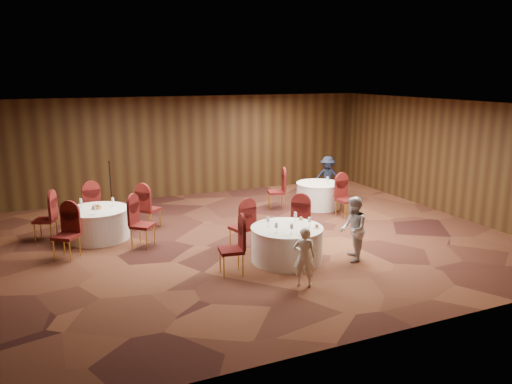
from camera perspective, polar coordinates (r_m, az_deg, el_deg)
name	(u,v)px	position (r m, az deg, el deg)	size (l,w,h in m)	color
ground	(252,239)	(12.10, -0.49, -5.36)	(12.00, 12.00, 0.00)	black
room_shell	(252,159)	(11.62, -0.51, 3.85)	(12.00, 12.00, 12.00)	silver
table_main	(287,244)	(10.64, 3.54, -5.93)	(1.53, 1.53, 0.74)	silver
table_left	(98,224)	(12.60, -17.63, -3.46)	(1.50, 1.50, 0.74)	silver
table_right	(318,195)	(14.93, 7.15, -0.34)	(1.32, 1.32, 0.74)	silver
chairs_main	(260,232)	(11.00, 0.48, -4.57)	(2.90, 1.89, 1.00)	#470E0E
chairs_left	(100,218)	(12.57, -17.45, -2.90)	(3.19, 2.99, 1.00)	#470E0E
chairs_right	(310,195)	(14.31, 6.20, -0.40)	(1.97, 2.24, 1.00)	#470E0E
tabletop_main	(296,223)	(10.46, 4.62, -3.59)	(1.04, 1.08, 0.22)	silver
tabletop_left	(96,206)	(12.48, -17.78, -1.51)	(0.80, 0.86, 0.22)	silver
tabletop_right	(328,179)	(14.71, 8.18, 1.51)	(0.08, 0.08, 0.22)	silver
mic_stand	(112,199)	(14.60, -16.17, -0.82)	(0.24, 0.24, 1.53)	black
woman_a	(304,257)	(9.37, 5.54, -7.40)	(0.42, 0.28, 1.15)	white
woman_b	(353,229)	(10.74, 11.03, -4.18)	(0.68, 0.53, 1.39)	#B3B3B8
man_c	(328,177)	(16.03, 8.18, 1.68)	(0.87, 0.50, 1.35)	black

